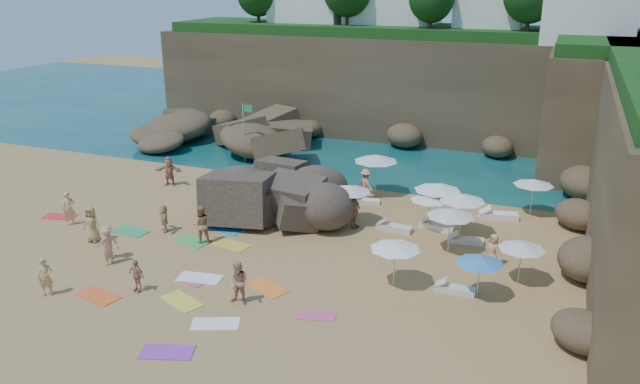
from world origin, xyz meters
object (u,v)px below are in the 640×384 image
at_px(person_stand_0, 69,209).
at_px(person_stand_3, 354,211).
at_px(parasol_0, 349,189).
at_px(person_stand_6, 107,247).
at_px(parasol_1, 376,158).
at_px(person_stand_4, 493,250).
at_px(flag_pole, 245,125).
at_px(person_stand_5, 169,171).
at_px(person_stand_2, 366,184).
at_px(rock_outcrop, 290,211).
at_px(lounger_0, 366,201).
at_px(parasol_2, 534,182).
at_px(person_stand_1, 201,224).

height_order(person_stand_0, person_stand_3, person_stand_3).
relative_size(parasol_0, person_stand_6, 1.31).
height_order(parasol_1, person_stand_4, parasol_1).
bearing_deg(parasol_1, parasol_0, -89.20).
relative_size(flag_pole, person_stand_5, 2.24).
bearing_deg(person_stand_6, parasol_1, 147.63).
height_order(parasol_0, person_stand_6, parasol_0).
height_order(parasol_0, person_stand_3, parasol_0).
bearing_deg(person_stand_0, person_stand_2, -15.62).
bearing_deg(flag_pole, parasol_1, -17.93).
distance_m(rock_outcrop, lounger_0, 4.55).
height_order(rock_outcrop, person_stand_3, person_stand_3).
bearing_deg(parasol_2, person_stand_0, -154.84).
relative_size(person_stand_3, person_stand_5, 1.02).
height_order(person_stand_4, person_stand_5, person_stand_5).
bearing_deg(person_stand_2, parasol_0, 130.98).
xyz_separation_m(flag_pole, person_stand_1, (4.74, -13.52, -1.70)).
height_order(rock_outcrop, lounger_0, rock_outcrop).
bearing_deg(parasol_1, person_stand_5, -166.00).
bearing_deg(person_stand_4, person_stand_6, -108.30).
bearing_deg(parasol_0, person_stand_5, 171.57).
xyz_separation_m(rock_outcrop, person_stand_2, (3.39, 3.40, 0.95)).
bearing_deg(rock_outcrop, person_stand_2, 45.07).
distance_m(flag_pole, person_stand_3, 14.41).
height_order(flag_pole, person_stand_0, flag_pole).
bearing_deg(person_stand_1, person_stand_5, -75.72).
distance_m(person_stand_2, person_stand_4, 10.30).
height_order(parasol_2, person_stand_2, parasol_2).
relative_size(lounger_0, person_stand_1, 0.81).
distance_m(person_stand_0, person_stand_5, 7.62).
distance_m(person_stand_4, person_stand_5, 20.89).
xyz_separation_m(parasol_1, person_stand_3, (0.54, -5.52, -1.34)).
xyz_separation_m(rock_outcrop, person_stand_3, (4.16, -1.03, 0.95)).
xyz_separation_m(flag_pole, person_stand_0, (-3.04, -14.12, -1.76)).
xyz_separation_m(person_stand_0, person_stand_2, (13.43, 9.59, 0.04)).
distance_m(rock_outcrop, flag_pole, 10.91).
relative_size(person_stand_1, person_stand_2, 1.02).
bearing_deg(person_stand_5, parasol_2, -6.36).
bearing_deg(rock_outcrop, parasol_2, 19.46).
bearing_deg(person_stand_4, person_stand_1, -118.56).
bearing_deg(parasol_1, rock_outcrop, -128.88).
bearing_deg(rock_outcrop, person_stand_0, -148.35).
height_order(person_stand_2, person_stand_3, person_stand_3).
relative_size(rock_outcrop, parasol_0, 3.44).
bearing_deg(person_stand_1, lounger_0, -154.74).
bearing_deg(flag_pole, person_stand_0, -102.17).
relative_size(rock_outcrop, person_stand_4, 5.03).
height_order(person_stand_1, person_stand_5, person_stand_1).
bearing_deg(person_stand_4, person_stand_2, -167.56).
xyz_separation_m(flag_pole, person_stand_4, (18.48, -10.90, -1.90)).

